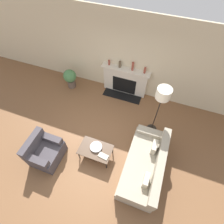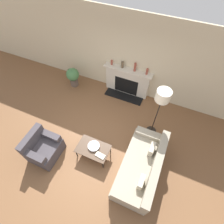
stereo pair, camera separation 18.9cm
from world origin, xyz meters
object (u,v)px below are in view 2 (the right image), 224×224
object	(u,v)px
couch	(142,167)
mantel_vase_right	(147,72)
coffee_table	(93,149)
armchair_near	(43,148)
book	(100,155)
potted_plant	(73,76)
fireplace	(127,82)
mantel_vase_center_left	(122,65)
mantel_vase_left	(112,62)
mantel_vase_center_right	(135,67)
floor_lamp	(162,99)
bowl	(94,146)

from	to	relation	value
couch	mantel_vase_right	distance (m)	2.95
coffee_table	mantel_vase_right	distance (m)	2.95
armchair_near	mantel_vase_right	bearing A→B (deg)	-30.34
coffee_table	book	world-z (taller)	book
potted_plant	fireplace	bearing A→B (deg)	12.78
book	mantel_vase_center_left	size ratio (longest dim) A/B	1.29
mantel_vase_left	potted_plant	distance (m)	1.63
armchair_near	mantel_vase_center_right	distance (m)	3.75
mantel_vase_right	book	bearing A→B (deg)	-96.45
floor_lamp	mantel_vase_center_left	bearing A→B (deg)	140.11
fireplace	floor_lamp	world-z (taller)	floor_lamp
couch	coffee_table	bearing A→B (deg)	-86.98
couch	mantel_vase_right	bearing A→B (deg)	-163.18
coffee_table	mantel_vase_right	size ratio (longest dim) A/B	4.30
couch	floor_lamp	world-z (taller)	floor_lamp
fireplace	armchair_near	bearing A→B (deg)	-111.61
mantel_vase_left	mantel_vase_right	distance (m)	1.24
coffee_table	floor_lamp	bearing A→B (deg)	47.39
mantel_vase_center_left	mantel_vase_center_right	world-z (taller)	mantel_vase_center_right
fireplace	bowl	distance (m)	2.70
floor_lamp	armchair_near	bearing A→B (deg)	-143.27
armchair_near	mantel_vase_center_left	world-z (taller)	mantel_vase_center_left
book	mantel_vase_left	bearing A→B (deg)	114.70
couch	armchair_near	world-z (taller)	armchair_near
book	mantel_vase_center_left	bearing A→B (deg)	107.48
book	mantel_vase_right	size ratio (longest dim) A/B	1.37
book	mantel_vase_left	world-z (taller)	mantel_vase_left
coffee_table	mantel_vase_center_right	distance (m)	2.91
fireplace	coffee_table	world-z (taller)	fireplace
book	mantel_vase_right	distance (m)	3.00
fireplace	mantel_vase_left	size ratio (longest dim) A/B	9.73
fireplace	mantel_vase_right	distance (m)	0.91
couch	mantel_vase_right	xyz separation A→B (m)	(-0.81, 2.69, 0.89)
armchair_near	potted_plant	size ratio (longest dim) A/B	1.13
armchair_near	potted_plant	xyz separation A→B (m)	(-0.70, 2.83, 0.13)
couch	bowl	bearing A→B (deg)	-89.21
mantel_vase_center_left	potted_plant	xyz separation A→B (m)	(-1.78, -0.47, -0.74)
coffee_table	mantel_vase_left	size ratio (longest dim) A/B	5.25
mantel_vase_center_left	mantel_vase_center_right	distance (m)	0.44
coffee_table	bowl	world-z (taller)	bowl
bowl	mantel_vase_center_left	size ratio (longest dim) A/B	1.47
fireplace	floor_lamp	size ratio (longest dim) A/B	0.91
book	mantel_vase_right	xyz separation A→B (m)	(0.33, 2.88, 0.78)
coffee_table	mantel_vase_right	world-z (taller)	mantel_vase_right
mantel_vase_right	armchair_near	bearing A→B (deg)	-120.34
mantel_vase_center_right	potted_plant	distance (m)	2.40
mantel_vase_right	mantel_vase_center_right	bearing A→B (deg)	180.00
mantel_vase_center_left	coffee_table	bearing A→B (deg)	-84.90
coffee_table	floor_lamp	world-z (taller)	floor_lamp
couch	bowl	distance (m)	1.43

